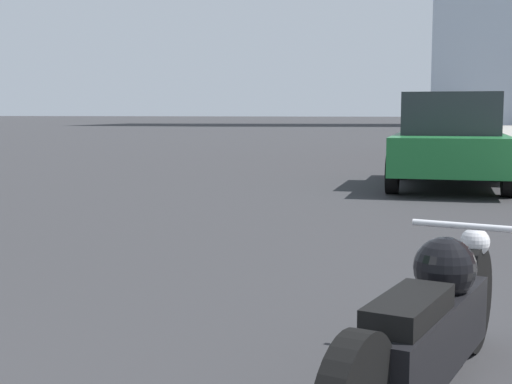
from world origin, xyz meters
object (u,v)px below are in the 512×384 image
object	(u,v)px
motorcycle	(430,326)
parked_car_green	(450,141)
parked_car_white	(457,127)
parked_car_yellow	(455,119)
parked_car_blue	(457,118)
parked_car_silver	(458,120)

from	to	relation	value
motorcycle	parked_car_green	distance (m)	9.70
motorcycle	parked_car_green	bearing A→B (deg)	103.81
motorcycle	parked_car_white	size ratio (longest dim) A/B	0.48
parked_car_yellow	parked_car_blue	world-z (taller)	parked_car_blue
parked_car_green	parked_car_white	bearing A→B (deg)	88.51
parked_car_yellow	parked_car_blue	bearing A→B (deg)	88.93
parked_car_white	parked_car_yellow	bearing A→B (deg)	96.35
parked_car_green	parked_car_blue	bearing A→B (deg)	88.95
parked_car_green	parked_car_white	distance (m)	12.40
parked_car_green	parked_car_white	xyz separation A→B (m)	(0.08, 12.40, -0.01)
parked_car_silver	parked_car_blue	world-z (taller)	parked_car_silver
parked_car_silver	parked_car_blue	distance (m)	21.30
parked_car_silver	parked_car_blue	size ratio (longest dim) A/B	1.01
parked_car_white	parked_car_blue	world-z (taller)	parked_car_blue
parked_car_white	motorcycle	bearing A→B (deg)	-84.17
parked_car_green	parked_car_blue	size ratio (longest dim) A/B	1.03
parked_car_blue	parked_car_white	bearing A→B (deg)	-87.64
parked_car_green	parked_car_silver	distance (m)	24.90
motorcycle	parked_car_silver	bearing A→B (deg)	103.46
parked_car_green	parked_car_silver	world-z (taller)	parked_car_silver
parked_car_white	parked_car_blue	xyz separation A→B (m)	(-0.14, 33.81, 0.04)
motorcycle	parked_car_blue	bearing A→B (deg)	103.60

